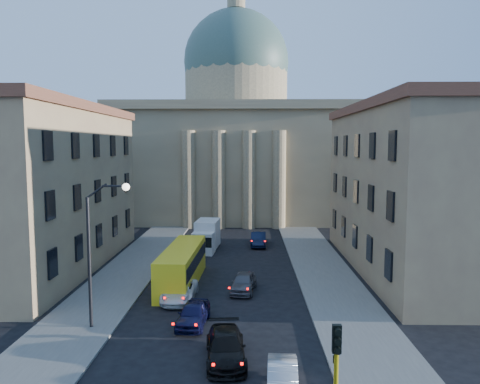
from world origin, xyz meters
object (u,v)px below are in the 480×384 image
(traffic_light, at_px, (336,368))
(street_lamp, at_px, (98,243))
(car_left_near, at_px, (193,314))
(city_bus, at_px, (182,265))
(car_right_near, at_px, (282,378))
(box_truck, at_px, (206,236))

(traffic_light, xyz_separation_m, street_lamp, (-12.27, 10.00, 2.70))
(traffic_light, relative_size, street_lamp, 0.49)
(street_lamp, distance_m, car_left_near, 7.23)
(car_left_near, distance_m, city_bus, 8.75)
(car_left_near, relative_size, city_bus, 0.40)
(city_bus, bearing_deg, car_right_near, -65.11)
(traffic_light, relative_size, car_right_near, 1.11)
(car_left_near, relative_size, box_truck, 0.73)
(street_lamp, xyz_separation_m, car_left_near, (5.55, 0.74, -4.57))
(traffic_light, xyz_separation_m, box_truck, (-7.78, 31.52, -1.13))
(car_left_near, bearing_deg, traffic_light, -53.24)
(traffic_light, distance_m, street_lamp, 16.06)
(street_lamp, bearing_deg, traffic_light, -39.18)
(street_lamp, distance_m, car_right_near, 13.42)
(car_left_near, bearing_deg, box_truck, 97.62)
(traffic_light, distance_m, car_right_near, 4.00)
(city_bus, relative_size, box_truck, 1.84)
(street_lamp, bearing_deg, car_right_near, -33.77)
(car_right_near, bearing_deg, car_left_near, 125.68)
(car_left_near, bearing_deg, car_right_near, -52.83)
(car_right_near, bearing_deg, street_lamp, 149.46)
(traffic_light, height_order, box_truck, traffic_light)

